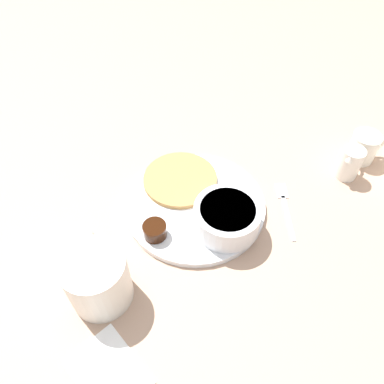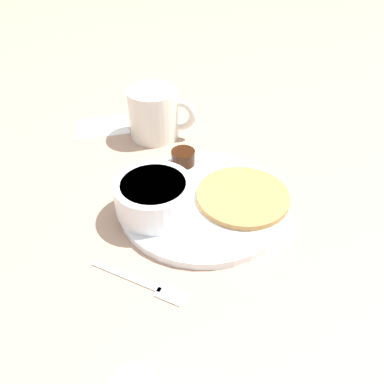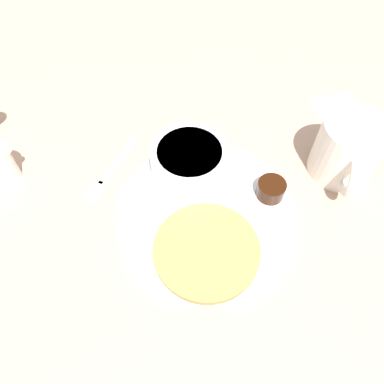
{
  "view_description": "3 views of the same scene",
  "coord_description": "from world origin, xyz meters",
  "px_view_note": "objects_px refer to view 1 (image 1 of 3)",
  "views": [
    {
      "loc": [
        -0.35,
        0.24,
        0.54
      ],
      "look_at": [
        -0.0,
        0.01,
        0.05
      ],
      "focal_mm": 35.0,
      "sensor_mm": 36.0,
      "label": 1
    },
    {
      "loc": [
        -0.06,
        -0.43,
        0.38
      ],
      "look_at": [
        -0.02,
        0.0,
        0.02
      ],
      "focal_mm": 35.0,
      "sensor_mm": 36.0,
      "label": 2
    },
    {
      "loc": [
        0.26,
        -0.05,
        0.46
      ],
      "look_at": [
        -0.02,
        -0.02,
        0.04
      ],
      "focal_mm": 35.0,
      "sensor_mm": 36.0,
      "label": 3
    }
  ],
  "objects_px": {
    "plate": "(195,205)",
    "creamer_pitcher_far": "(364,147)",
    "coffee_mug": "(98,278)",
    "bowl": "(227,217)",
    "fork": "(285,203)",
    "creamer_pitcher_near": "(350,163)"
  },
  "relations": [
    {
      "from": "bowl",
      "to": "creamer_pitcher_far",
      "type": "xyz_separation_m",
      "value": [
        -0.01,
        -0.34,
        -0.01
      ]
    },
    {
      "from": "bowl",
      "to": "coffee_mug",
      "type": "distance_m",
      "value": 0.23
    },
    {
      "from": "creamer_pitcher_near",
      "to": "creamer_pitcher_far",
      "type": "height_order",
      "value": "creamer_pitcher_near"
    },
    {
      "from": "plate",
      "to": "bowl",
      "type": "distance_m",
      "value": 0.08
    },
    {
      "from": "plate",
      "to": "coffee_mug",
      "type": "relative_size",
      "value": 2.02
    },
    {
      "from": "coffee_mug",
      "to": "fork",
      "type": "bearing_deg",
      "value": -94.03
    },
    {
      "from": "plate",
      "to": "bowl",
      "type": "xyz_separation_m",
      "value": [
        -0.07,
        -0.02,
        0.03
      ]
    },
    {
      "from": "coffee_mug",
      "to": "creamer_pitcher_far",
      "type": "height_order",
      "value": "coffee_mug"
    },
    {
      "from": "bowl",
      "to": "coffee_mug",
      "type": "bearing_deg",
      "value": 87.33
    },
    {
      "from": "bowl",
      "to": "creamer_pitcher_near",
      "type": "relative_size",
      "value": 1.64
    },
    {
      "from": "fork",
      "to": "coffee_mug",
      "type": "bearing_deg",
      "value": 85.97
    },
    {
      "from": "bowl",
      "to": "creamer_pitcher_near",
      "type": "height_order",
      "value": "creamer_pitcher_near"
    },
    {
      "from": "creamer_pitcher_far",
      "to": "fork",
      "type": "relative_size",
      "value": 0.66
    },
    {
      "from": "bowl",
      "to": "coffee_mug",
      "type": "xyz_separation_m",
      "value": [
        0.01,
        0.23,
        0.01
      ]
    },
    {
      "from": "creamer_pitcher_near",
      "to": "fork",
      "type": "xyz_separation_m",
      "value": [
        0.01,
        0.15,
        -0.03
      ]
    },
    {
      "from": "creamer_pitcher_near",
      "to": "fork",
      "type": "bearing_deg",
      "value": 86.01
    },
    {
      "from": "creamer_pitcher_far",
      "to": "bowl",
      "type": "bearing_deg",
      "value": 88.65
    },
    {
      "from": "plate",
      "to": "creamer_pitcher_near",
      "type": "relative_size",
      "value": 3.72
    },
    {
      "from": "plate",
      "to": "creamer_pitcher_far",
      "type": "height_order",
      "value": "creamer_pitcher_far"
    },
    {
      "from": "bowl",
      "to": "fork",
      "type": "height_order",
      "value": "bowl"
    },
    {
      "from": "creamer_pitcher_far",
      "to": "coffee_mug",
      "type": "bearing_deg",
      "value": 88.12
    },
    {
      "from": "coffee_mug",
      "to": "creamer_pitcher_near",
      "type": "xyz_separation_m",
      "value": [
        -0.04,
        -0.5,
        -0.01
      ]
    }
  ]
}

